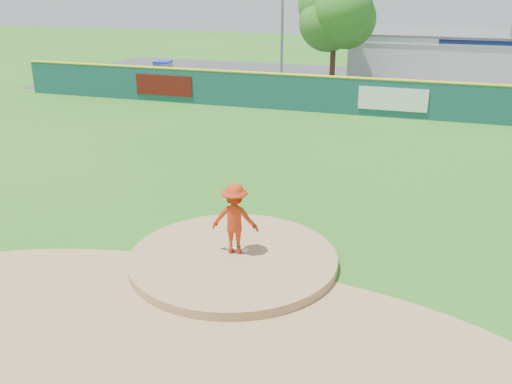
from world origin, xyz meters
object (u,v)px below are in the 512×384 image
(playground_slide, at_px, (163,73))
(deciduous_tree, at_px, (335,18))
(pitcher, at_px, (235,219))
(pool_building_grp, at_px, (459,55))
(van, at_px, (344,91))

(playground_slide, height_order, deciduous_tree, deciduous_tree)
(pitcher, distance_m, playground_slide, 26.28)
(pool_building_grp, distance_m, deciduous_tree, 11.01)
(pitcher, distance_m, deciduous_tree, 25.10)
(pool_building_grp, height_order, playground_slide, pool_building_grp)
(pitcher, xyz_separation_m, deciduous_tree, (-1.99, 24.80, 3.35))
(pitcher, height_order, deciduous_tree, deciduous_tree)
(pitcher, height_order, playground_slide, pitcher)
(playground_slide, bearing_deg, pitcher, -59.66)
(pitcher, bearing_deg, deciduous_tree, -92.50)
(playground_slide, bearing_deg, van, -9.04)
(pool_building_grp, relative_size, deciduous_tree, 2.07)
(van, bearing_deg, pool_building_grp, -15.13)
(pitcher, xyz_separation_m, pool_building_grp, (6.01, 31.79, 0.46))
(van, height_order, playground_slide, playground_slide)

